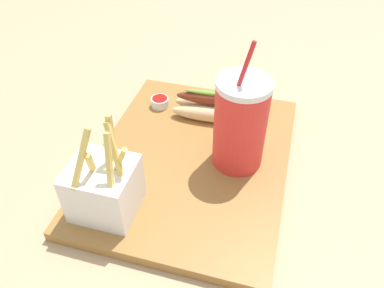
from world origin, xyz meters
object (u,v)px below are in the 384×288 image
Objects in this scene: soda_cup at (240,124)px; ketchup_cup_1 at (160,102)px; fries_basket at (104,188)px; hot_dog_1 at (212,107)px.

soda_cup reaches higher than ketchup_cup_1.
soda_cup is at bearing 132.52° from fries_basket.
ketchup_cup_1 is (-0.27, -0.01, -0.03)m from fries_basket.
ketchup_cup_1 is (-0.12, -0.18, -0.07)m from soda_cup.
soda_cup is 1.44× the size of hot_dog_1.
hot_dog_1 is at bearing 159.34° from fries_basket.
soda_cup is 0.14m from hot_dog_1.
soda_cup is 0.23m from ketchup_cup_1.
soda_cup reaches higher than fries_basket.
hot_dog_1 is 4.37× the size of ketchup_cup_1.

